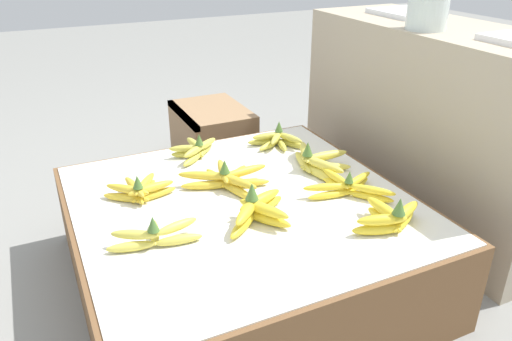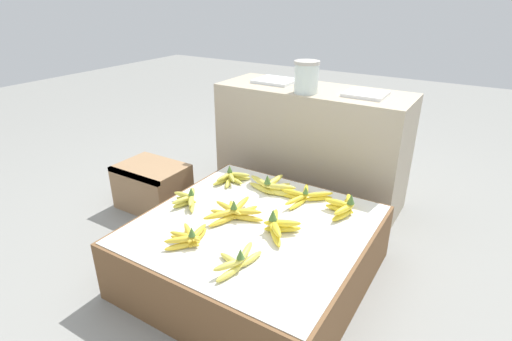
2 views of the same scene
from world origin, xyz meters
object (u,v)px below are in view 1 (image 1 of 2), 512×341
Objects in this scene: banana_bunch_back_midright at (348,187)px; banana_bunch_middle_midright at (257,210)px; banana_bunch_back_midleft at (316,162)px; glass_jar at (429,2)px; banana_bunch_middle_left at (195,150)px; banana_bunch_back_left at (277,140)px; banana_bunch_back_right at (390,217)px; banana_bunch_front_midright at (155,235)px; wooden_crate at (212,136)px; banana_bunch_front_midleft at (140,190)px; banana_bunch_middle_midleft at (227,179)px.

banana_bunch_middle_midright is at bearing -85.66° from banana_bunch_back_midright.
banana_bunch_back_midleft is 0.63m from glass_jar.
glass_jar is (0.24, 0.73, 0.48)m from banana_bunch_middle_left.
banana_bunch_back_midleft is at bearing 179.34° from banana_bunch_back_midright.
banana_bunch_back_left is 0.80× the size of banana_bunch_back_right.
banana_bunch_middle_left is 0.75× the size of banana_bunch_back_midright.
banana_bunch_back_left is (-0.43, 0.57, -0.00)m from banana_bunch_front_midright.
banana_bunch_back_left reaches higher than wooden_crate.
banana_bunch_back_left is 0.62m from banana_bunch_back_right.
glass_jar is (-0.03, 0.41, 0.47)m from banana_bunch_back_midleft.
banana_bunch_back_midright is at bearing -63.05° from glass_jar.
banana_bunch_middle_left is (-0.22, 0.25, -0.00)m from banana_bunch_front_midleft.
banana_bunch_middle_midleft is at bearing -89.03° from glass_jar.
banana_bunch_front_midleft is at bearing -91.65° from glass_jar.
banana_bunch_middle_midleft is 0.99× the size of banana_bunch_back_midleft.
banana_bunch_front_midright is 1.33× the size of banana_bunch_back_left.
wooden_crate is 1.66× the size of banana_bunch_front_midright.
banana_bunch_back_midright is at bearing 57.29° from banana_bunch_middle_midleft.
banana_bunch_middle_midright is at bearing -33.37° from banana_bunch_back_left.
banana_bunch_middle_midleft is at bearing -143.73° from banana_bunch_back_right.
glass_jar reaches higher than wooden_crate.
wooden_crate is at bearing -174.48° from banana_bunch_back_midleft.
banana_bunch_middle_left is 0.56m from banana_bunch_back_midright.
banana_bunch_middle_midright reaches higher than banana_bunch_back_midright.
banana_bunch_front_midleft reaches higher than banana_bunch_middle_left.
banana_bunch_middle_midright reaches higher than banana_bunch_middle_left.
banana_bunch_middle_midright reaches higher than banana_bunch_back_left.
banana_bunch_front_midleft is at bearing -135.58° from banana_bunch_middle_midright.
banana_bunch_back_midright is at bearing 4.34° from wooden_crate.
banana_bunch_front_midleft is 0.37m from banana_bunch_middle_midright.
banana_bunch_front_midleft is 0.57m from banana_bunch_back_midleft.
wooden_crate is 2.32× the size of glass_jar.
banana_bunch_front_midright is 1.28× the size of banana_bunch_middle_left.
banana_bunch_middle_left is (-0.47, 0.27, -0.00)m from banana_bunch_front_midright.
banana_bunch_middle_left reaches higher than wooden_crate.
banana_bunch_back_midleft is (0.27, 0.32, 0.00)m from banana_bunch_middle_left.
banana_bunch_middle_left is 1.09× the size of glass_jar.
banana_bunch_front_midleft is 1.24× the size of glass_jar.
banana_bunch_middle_left is 0.66× the size of banana_bunch_back_midleft.
banana_bunch_back_right is at bearing 25.21° from banana_bunch_middle_left.
glass_jar is at bearing 88.35° from banana_bunch_front_midleft.
banana_bunch_front_midright is 1.06× the size of banana_bunch_back_right.
banana_bunch_back_left is (-0.22, 0.28, -0.00)m from banana_bunch_middle_midleft.
wooden_crate is 1.41× the size of banana_bunch_back_midleft.
banana_bunch_middle_left is 0.42m from banana_bunch_back_midleft.
glass_jar is (0.75, 0.49, 0.65)m from wooden_crate.
glass_jar reaches higher than banana_bunch_back_midleft.
banana_bunch_front_midright is (0.98, -0.52, 0.17)m from wooden_crate.
glass_jar is at bearing 102.60° from banana_bunch_front_midright.
banana_bunch_middle_left is at bearing -97.43° from banana_bunch_back_left.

